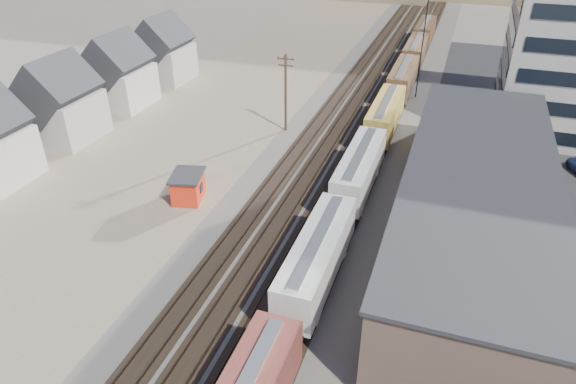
% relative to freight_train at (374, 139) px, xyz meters
% --- Properties ---
extents(ballast_bed, '(18.00, 200.00, 0.06)m').
position_rel_freight_train_xyz_m(ballast_bed, '(-3.80, 13.00, -2.76)').
color(ballast_bed, '#4C4742').
rests_on(ballast_bed, ground).
extents(dirt_yard, '(24.00, 180.00, 0.03)m').
position_rel_freight_train_xyz_m(dirt_yard, '(-23.80, 3.00, -2.78)').
color(dirt_yard, '#786552').
rests_on(dirt_yard, ground).
extents(asphalt_lot, '(26.00, 120.00, 0.04)m').
position_rel_freight_train_xyz_m(asphalt_lot, '(18.20, -2.00, -2.77)').
color(asphalt_lot, '#232326').
rests_on(asphalt_lot, ground).
extents(rail_tracks, '(11.40, 200.00, 0.24)m').
position_rel_freight_train_xyz_m(rail_tracks, '(-4.35, 13.00, -2.68)').
color(rail_tracks, black).
rests_on(rail_tracks, ground).
extents(freight_train, '(3.00, 119.74, 4.46)m').
position_rel_freight_train_xyz_m(freight_train, '(0.00, 0.00, 0.00)').
color(freight_train, black).
rests_on(freight_train, ground).
extents(warehouse, '(12.40, 40.40, 7.25)m').
position_rel_freight_train_xyz_m(warehouse, '(11.18, -12.00, 0.86)').
color(warehouse, tan).
rests_on(warehouse, ground).
extents(utility_pole_north, '(2.20, 0.32, 10.00)m').
position_rel_freight_train_xyz_m(utility_pole_north, '(-12.30, 5.00, 2.50)').
color(utility_pole_north, '#382619').
rests_on(utility_pole_north, ground).
extents(radio_mast, '(1.20, 0.16, 18.00)m').
position_rel_freight_train_xyz_m(radio_mast, '(2.20, 23.00, 6.33)').
color(radio_mast, black).
rests_on(radio_mast, ground).
extents(townhouse_row, '(8.15, 68.16, 10.47)m').
position_rel_freight_train_xyz_m(townhouse_row, '(-37.80, -12.00, 1.54)').
color(townhouse_row, '#B7B2A8').
rests_on(townhouse_row, ground).
extents(maintenance_shed, '(3.86, 4.51, 2.86)m').
position_rel_freight_train_xyz_m(maintenance_shed, '(-15.93, -14.39, -1.33)').
color(maintenance_shed, red).
rests_on(maintenance_shed, ground).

